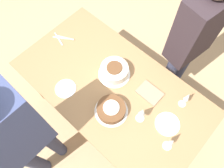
% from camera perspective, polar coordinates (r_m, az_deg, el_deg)
% --- Properties ---
extents(ground_plane, '(12.00, 12.00, 0.00)m').
position_cam_1_polar(ground_plane, '(2.55, 0.00, -8.06)').
color(ground_plane, tan).
extents(dining_table, '(1.66, 0.90, 0.78)m').
position_cam_1_polar(dining_table, '(1.93, 0.00, -2.07)').
color(dining_table, '#9E754C').
rests_on(dining_table, ground_plane).
extents(cake_center_white, '(0.27, 0.27, 0.11)m').
position_cam_1_polar(cake_center_white, '(1.84, 0.61, 3.41)').
color(cake_center_white, white).
rests_on(cake_center_white, dining_table).
extents(cake_front_chocolate, '(0.27, 0.27, 0.09)m').
position_cam_1_polar(cake_front_chocolate, '(1.71, -0.20, -6.67)').
color(cake_front_chocolate, white).
rests_on(cake_front_chocolate, dining_table).
extents(wine_glass_near, '(0.06, 0.06, 0.20)m').
position_cam_1_polar(wine_glass_near, '(1.74, 18.99, -3.40)').
color(wine_glass_near, silver).
rests_on(wine_glass_near, dining_table).
extents(wine_glass_far, '(0.07, 0.07, 0.20)m').
position_cam_1_polar(wine_glass_far, '(1.61, 7.86, -7.40)').
color(wine_glass_far, silver).
rests_on(wine_glass_far, dining_table).
extents(wine_glass_extra, '(0.07, 0.07, 0.20)m').
position_cam_1_polar(wine_glass_extra, '(1.61, 15.18, -14.56)').
color(wine_glass_extra, silver).
rests_on(wine_glass_extra, dining_table).
extents(dessert_plate_left, '(0.18, 0.18, 0.01)m').
position_cam_1_polar(dessert_plate_left, '(1.86, -12.03, -1.16)').
color(dessert_plate_left, silver).
rests_on(dessert_plate_left, dining_table).
extents(dessert_plate_right, '(0.19, 0.19, 0.01)m').
position_cam_1_polar(dessert_plate_right, '(1.77, 14.27, -10.08)').
color(dessert_plate_right, silver).
rests_on(dessert_plate_right, dining_table).
extents(fork_pile, '(0.20, 0.12, 0.01)m').
position_cam_1_polar(fork_pile, '(2.13, -12.95, 11.59)').
color(fork_pile, silver).
rests_on(fork_pile, dining_table).
extents(napkin_stack, '(0.20, 0.14, 0.02)m').
position_cam_1_polar(napkin_stack, '(1.82, 9.83, -2.30)').
color(napkin_stack, gray).
rests_on(napkin_stack, dining_table).
extents(person_cutting, '(0.22, 0.40, 1.67)m').
position_cam_1_polar(person_cutting, '(1.57, -23.57, -12.81)').
color(person_cutting, '#2D334C').
rests_on(person_cutting, ground_plane).
extents(person_watching, '(0.28, 0.43, 1.56)m').
position_cam_1_polar(person_watching, '(2.00, 20.17, 10.98)').
color(person_watching, '#2D334C').
rests_on(person_watching, ground_plane).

